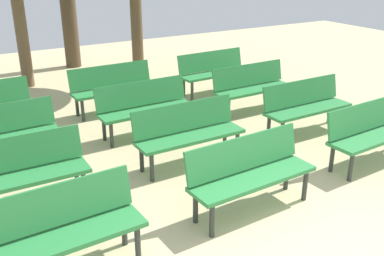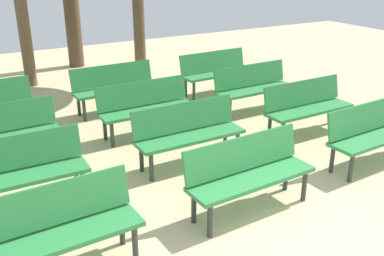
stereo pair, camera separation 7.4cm
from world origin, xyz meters
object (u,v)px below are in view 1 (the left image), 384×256
Objects in this scene: bench_r0_c1 at (250,170)px; bench_r2_c0 at (0,133)px; bench_r3_c1 at (113,85)px; bench_r2_c2 at (252,85)px; tree_2 at (69,12)px; bench_r1_c1 at (188,130)px; bench_r2_c1 at (145,105)px; bench_r1_c2 at (306,104)px; bench_r0_c0 at (56,229)px; bench_r1_c0 at (17,171)px; bench_r3_c2 at (214,70)px; bench_r0_c2 at (372,130)px.

bench_r0_c1 is 1.00× the size of bench_r2_c0.
bench_r3_c1 is (2.22, 1.42, 0.00)m from bench_r2_c0.
tree_2 is at bearing 109.53° from bench_r2_c2.
bench_r1_c1 and bench_r2_c1 have the same top height.
bench_r2_c2 is at bearing 31.52° from bench_r1_c1.
bench_r0_c1 is 1.01× the size of bench_r3_c1.
bench_r1_c2 is 0.99× the size of bench_r2_c0.
bench_r2_c0 is 1.01× the size of bench_r2_c2.
bench_r0_c0 is 1.01× the size of bench_r1_c0.
bench_r1_c0 is 4.73m from bench_r2_c2.
bench_r1_c2 and bench_r3_c2 have the same top height.
bench_r0_c2 is at bearing -49.19° from bench_r2_c1.
bench_r3_c1 is at bearing 51.03° from bench_r1_c0.
bench_r0_c0 is at bearing 178.34° from bench_r0_c1.
bench_r2_c0 is 1.01× the size of bench_r2_c1.
bench_r1_c1 is 0.57× the size of tree_2.
bench_r0_c0 and bench_r2_c2 have the same top height.
bench_r3_c1 is at bearing -95.07° from tree_2.
bench_r0_c2 is 4.78m from bench_r1_c0.
bench_r0_c0 and bench_r2_c1 have the same top height.
bench_r2_c1 is at bearing -89.45° from bench_r3_c1.
bench_r2_c2 is at bearing 0.12° from bench_r2_c1.
bench_r1_c2 is 1.00× the size of bench_r2_c2.
bench_r3_c1 is at bearing 90.66° from bench_r2_c1.
bench_r1_c1 is at bearing 30.56° from bench_r0_c0.
tree_2 is at bearing 70.15° from bench_r0_c0.
bench_r1_c2 and bench_r2_c1 have the same top height.
bench_r2_c0 is 2.26m from bench_r2_c1.
bench_r0_c0 is 1.01× the size of bench_r1_c1.
bench_r2_c2 is (-0.10, 1.34, 0.00)m from bench_r1_c2.
bench_r0_c0 and bench_r3_c2 have the same top height.
tree_2 is (0.34, 3.85, 0.90)m from bench_r3_c1.
bench_r0_c2 is 4.00m from bench_r3_c2.
bench_r1_c2 is 1.00× the size of bench_r2_c1.
bench_r1_c0 is 0.99× the size of bench_r2_c0.
bench_r2_c0 is 1.01× the size of bench_r3_c1.
bench_r2_c0 is at bearing 151.34° from bench_r1_c1.
bench_r1_c2 is 1.34m from bench_r2_c2.
bench_r1_c1 is at bearing -30.57° from bench_r2_c0.
bench_r2_c2 is 2.62m from bench_r3_c1.
bench_r0_c1 is 1.01× the size of bench_r2_c2.
bench_r2_c0 is at bearing 148.23° from bench_r0_c2.
bench_r0_c2 is 8.13m from tree_2.
tree_2 is at bearing 83.81° from bench_r3_c1.
bench_r3_c1 is at bearing 178.51° from bench_r3_c2.
bench_r2_c0 is (0.01, 1.31, 0.00)m from bench_r1_c0.
bench_r0_c1 is 1.00× the size of bench_r3_c2.
tree_2 reaches higher than bench_r0_c2.
bench_r2_c1 and bench_r3_c1 have the same top height.
bench_r0_c2 is 1.01× the size of bench_r2_c1.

